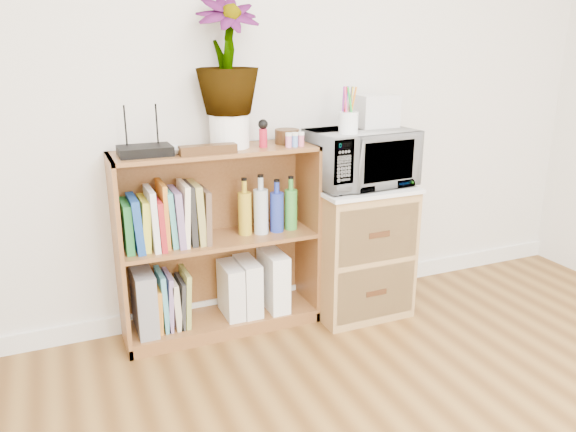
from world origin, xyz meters
TOP-DOWN VIEW (x-y plane):
  - skirting_board at (0.00, 2.24)m, footprint 4.00×0.02m
  - bookshelf at (-0.35, 2.10)m, footprint 1.00×0.30m
  - wicker_unit at (0.40, 2.02)m, footprint 0.50×0.45m
  - microwave at (0.40, 2.02)m, footprint 0.55×0.39m
  - pen_cup at (0.28, 1.94)m, footprint 0.10×0.10m
  - small_appliance at (0.52, 2.09)m, footprint 0.21×0.18m
  - router at (-0.68, 2.08)m, footprint 0.24×0.16m
  - white_bowl at (-0.58, 2.07)m, footprint 0.13×0.13m
  - plant_pot at (-0.27, 2.12)m, footprint 0.19×0.19m
  - potted_plant at (-0.27, 2.12)m, footprint 0.30×0.30m
  - trinket_box at (-0.41, 2.00)m, footprint 0.26×0.07m
  - kokeshi_doll at (-0.12, 2.06)m, footprint 0.04×0.04m
  - wooden_bowl at (0.02, 2.11)m, footprint 0.12×0.12m
  - paint_jars at (0.02, 2.01)m, footprint 0.11×0.04m
  - file_box at (-0.74, 2.10)m, footprint 0.10×0.25m
  - magazine_holder_left at (-0.30, 2.09)m, footprint 0.09×0.22m
  - magazine_holder_mid at (-0.21, 2.09)m, footprint 0.09×0.23m
  - magazine_holder_right at (-0.06, 2.09)m, footprint 0.10×0.25m
  - cookbooks at (-0.60, 2.10)m, footprint 0.40×0.20m
  - liquor_bottles at (-0.09, 2.10)m, footprint 0.32×0.07m
  - lower_books at (-0.61, 2.10)m, footprint 0.18×0.19m

SIDE VIEW (x-z plane):
  - skirting_board at x=0.00m, z-range 0.00..0.10m
  - lower_books at x=-0.61m, z-range 0.05..0.35m
  - magazine_holder_left at x=-0.30m, z-range 0.07..0.35m
  - magazine_holder_mid at x=-0.21m, z-range 0.07..0.36m
  - magazine_holder_right at x=-0.06m, z-range 0.07..0.38m
  - file_box at x=-0.74m, z-range 0.07..0.39m
  - wicker_unit at x=0.40m, z-range 0.00..0.70m
  - bookshelf at x=-0.35m, z-range 0.00..0.95m
  - cookbooks at x=-0.60m, z-range 0.48..0.79m
  - liquor_bottles at x=-0.09m, z-range 0.49..0.79m
  - microwave at x=0.40m, z-range 0.72..1.01m
  - white_bowl at x=-0.58m, z-range 0.95..0.98m
  - trinket_box at x=-0.41m, z-range 0.95..0.99m
  - router at x=-0.68m, z-range 0.95..0.99m
  - paint_jars at x=0.02m, z-range 0.95..1.00m
  - wooden_bowl at x=0.02m, z-range 0.95..1.02m
  - kokeshi_doll at x=-0.12m, z-range 0.95..1.04m
  - plant_pot at x=-0.27m, z-range 0.95..1.11m
  - pen_cup at x=0.28m, z-range 1.01..1.12m
  - small_appliance at x=0.52m, z-range 1.01..1.18m
  - potted_plant at x=-0.27m, z-range 1.11..1.64m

